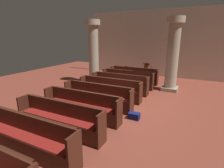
# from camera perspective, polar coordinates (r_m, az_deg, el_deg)

# --- Properties ---
(ground_plane) EXTENTS (19.20, 19.20, 0.00)m
(ground_plane) POSITION_cam_1_polar(r_m,az_deg,el_deg) (7.43, 2.74, -6.20)
(ground_plane) COLOR brown
(back_wall) EXTENTS (10.00, 0.16, 4.50)m
(back_wall) POSITION_cam_1_polar(r_m,az_deg,el_deg) (12.73, 14.28, 12.72)
(back_wall) COLOR beige
(back_wall) RESTS_ON ground
(pew_row_0) EXTENTS (2.92, 0.46, 0.91)m
(pew_row_0) POSITION_cam_1_polar(r_m,az_deg,el_deg) (10.67, 7.23, 3.07)
(pew_row_0) COLOR #4C2316
(pew_row_0) RESTS_ON ground
(pew_row_1) EXTENTS (2.92, 0.46, 0.91)m
(pew_row_1) POSITION_cam_1_polar(r_m,az_deg,el_deg) (9.69, 5.10, 1.88)
(pew_row_1) COLOR #4C2316
(pew_row_1) RESTS_ON ground
(pew_row_2) EXTENTS (2.92, 0.47, 0.91)m
(pew_row_2) POSITION_cam_1_polar(r_m,az_deg,el_deg) (8.72, 2.50, 0.42)
(pew_row_2) COLOR #4C2316
(pew_row_2) RESTS_ON ground
(pew_row_3) EXTENTS (2.92, 0.46, 0.91)m
(pew_row_3) POSITION_cam_1_polar(r_m,az_deg,el_deg) (7.79, -0.72, -1.40)
(pew_row_3) COLOR #4C2316
(pew_row_3) RESTS_ON ground
(pew_row_4) EXTENTS (2.92, 0.46, 0.91)m
(pew_row_4) POSITION_cam_1_polar(r_m,az_deg,el_deg) (6.90, -4.82, -3.69)
(pew_row_4) COLOR #4C2316
(pew_row_4) RESTS_ON ground
(pew_row_5) EXTENTS (2.92, 0.47, 0.91)m
(pew_row_5) POSITION_cam_1_polar(r_m,az_deg,el_deg) (6.06, -10.11, -6.62)
(pew_row_5) COLOR #4C2316
(pew_row_5) RESTS_ON ground
(pew_row_6) EXTENTS (2.92, 0.46, 0.91)m
(pew_row_6) POSITION_cam_1_polar(r_m,az_deg,el_deg) (5.32, -17.08, -10.32)
(pew_row_6) COLOR #4C2316
(pew_row_6) RESTS_ON ground
(pew_row_7) EXTENTS (2.92, 0.46, 0.91)m
(pew_row_7) POSITION_cam_1_polar(r_m,az_deg,el_deg) (4.70, -26.34, -14.87)
(pew_row_7) COLOR #4C2316
(pew_row_7) RESTS_ON ground
(pillar_aisle_side) EXTENTS (0.85, 0.85, 3.66)m
(pillar_aisle_side) POSITION_cam_1_polar(r_m,az_deg,el_deg) (9.27, 19.38, 9.36)
(pillar_aisle_side) COLOR #9F967E
(pillar_aisle_side) RESTS_ON ground
(pillar_far_side) EXTENTS (0.85, 0.85, 3.66)m
(pillar_far_side) POSITION_cam_1_polar(r_m,az_deg,el_deg) (10.47, -6.12, 10.71)
(pillar_far_side) COLOR #9F967E
(pillar_far_side) RESTS_ON ground
(lectern) EXTENTS (0.48, 0.45, 1.08)m
(lectern) POSITION_cam_1_polar(r_m,az_deg,el_deg) (11.84, 11.20, 3.97)
(lectern) COLOR brown
(lectern) RESTS_ON ground
(hymn_book) EXTENTS (0.15, 0.20, 0.04)m
(hymn_book) POSITION_cam_1_polar(r_m,az_deg,el_deg) (10.95, 4.88, 5.84)
(hymn_book) COLOR maroon
(hymn_book) RESTS_ON pew_row_0
(kneeler_box_navy) EXTENTS (0.38, 0.24, 0.22)m
(kneeler_box_navy) POSITION_cam_1_polar(r_m,az_deg,el_deg) (6.06, 7.28, -10.38)
(kneeler_box_navy) COLOR navy
(kneeler_box_navy) RESTS_ON ground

